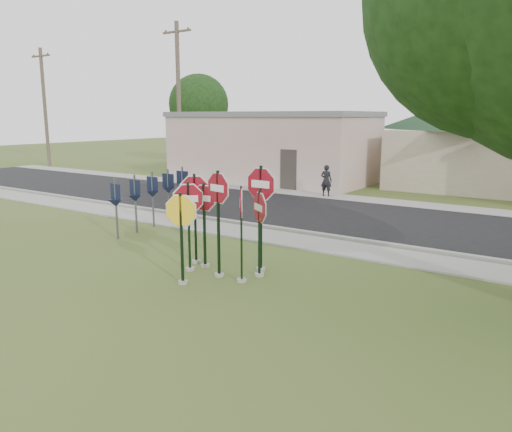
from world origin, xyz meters
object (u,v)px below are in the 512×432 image
Objects in this scene: stop_sign_center at (218,208)px; stop_sign_left at (189,214)px; stop_sign_yellow at (181,227)px; utility_pole_near at (179,99)px; pedestrian at (326,180)px.

stop_sign_left is at bearing -177.30° from stop_sign_center.
utility_pole_near is (-13.78, 14.78, 3.57)m from stop_sign_yellow.
utility_pole_near is 6.15× the size of pedestrian.
pedestrian is at bearing 102.64° from stop_sign_yellow.
stop_sign_yellow is (-0.36, -0.93, -0.34)m from stop_sign_center.
stop_sign_center is at bearing -44.40° from utility_pole_near.
utility_pole_near is at bearing 132.99° from stop_sign_yellow.
pedestrian is (-3.07, 13.67, -0.56)m from stop_sign_yellow.
utility_pole_near reaches higher than stop_sign_center.
utility_pole_near is at bearing 135.60° from stop_sign_center.
stop_sign_left is (-0.57, 0.89, 0.10)m from stop_sign_yellow.
utility_pole_near is at bearing 133.55° from stop_sign_left.
pedestrian is (-3.43, 12.74, -0.90)m from stop_sign_center.
stop_sign_yellow is at bearing -57.34° from stop_sign_left.
pedestrian is at bearing 105.07° from stop_sign_center.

